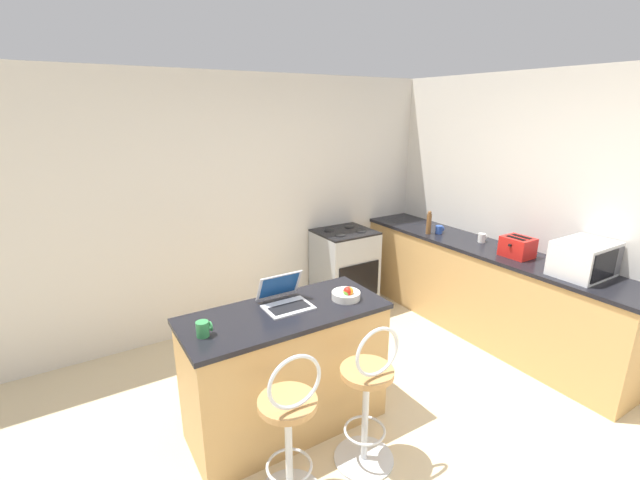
{
  "coord_description": "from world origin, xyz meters",
  "views": [
    {
      "loc": [
        -1.65,
        -1.6,
        2.26
      ],
      "look_at": [
        0.43,
        1.77,
        1.03
      ],
      "focal_mm": 24.0,
      "sensor_mm": 36.0,
      "label": 1
    }
  ],
  "objects_px": {
    "mug_blue": "(439,230)",
    "bar_stool_near": "(290,433)",
    "microwave": "(584,259)",
    "mug_white": "(482,238)",
    "pepper_mill": "(429,223)",
    "stove_range": "(344,270)",
    "bar_stool_far": "(368,399)",
    "fruit_bowl": "(347,294)",
    "laptop": "(284,298)",
    "mug_green": "(203,329)",
    "toaster": "(517,247)"
  },
  "relations": [
    {
      "from": "bar_stool_far",
      "to": "mug_green",
      "type": "height_order",
      "value": "bar_stool_far"
    },
    {
      "from": "bar_stool_near",
      "to": "mug_blue",
      "type": "xyz_separation_m",
      "value": [
        2.6,
        1.37,
        0.49
      ]
    },
    {
      "from": "toaster",
      "to": "mug_green",
      "type": "xyz_separation_m",
      "value": [
        -2.93,
        0.09,
        -0.04
      ]
    },
    {
      "from": "microwave",
      "to": "mug_blue",
      "type": "xyz_separation_m",
      "value": [
        -0.08,
        1.5,
        -0.1
      ]
    },
    {
      "from": "bar_stool_far",
      "to": "fruit_bowl",
      "type": "xyz_separation_m",
      "value": [
        0.19,
        0.51,
        0.49
      ]
    },
    {
      "from": "bar_stool_near",
      "to": "laptop",
      "type": "relative_size",
      "value": 3.2
    },
    {
      "from": "fruit_bowl",
      "to": "bar_stool_near",
      "type": "bearing_deg",
      "value": -145.46
    },
    {
      "from": "microwave",
      "to": "mug_green",
      "type": "relative_size",
      "value": 5.07
    },
    {
      "from": "bar_stool_far",
      "to": "stove_range",
      "type": "distance_m",
      "value": 2.34
    },
    {
      "from": "microwave",
      "to": "stove_range",
      "type": "height_order",
      "value": "microwave"
    },
    {
      "from": "bar_stool_near",
      "to": "fruit_bowl",
      "type": "distance_m",
      "value": 1.03
    },
    {
      "from": "bar_stool_near",
      "to": "laptop",
      "type": "height_order",
      "value": "laptop"
    },
    {
      "from": "mug_white",
      "to": "mug_blue",
      "type": "bearing_deg",
      "value": 106.33
    },
    {
      "from": "toaster",
      "to": "laptop",
      "type": "bearing_deg",
      "value": 174.57
    },
    {
      "from": "toaster",
      "to": "mug_white",
      "type": "relative_size",
      "value": 2.83
    },
    {
      "from": "bar_stool_far",
      "to": "pepper_mill",
      "type": "distance_m",
      "value": 2.47
    },
    {
      "from": "stove_range",
      "to": "pepper_mill",
      "type": "distance_m",
      "value": 1.09
    },
    {
      "from": "toaster",
      "to": "mug_white",
      "type": "bearing_deg",
      "value": 78.3
    },
    {
      "from": "bar_stool_far",
      "to": "fruit_bowl",
      "type": "height_order",
      "value": "fruit_bowl"
    },
    {
      "from": "laptop",
      "to": "toaster",
      "type": "xyz_separation_m",
      "value": [
        2.31,
        -0.22,
        0.04
      ]
    },
    {
      "from": "bar_stool_near",
      "to": "mug_white",
      "type": "distance_m",
      "value": 2.92
    },
    {
      "from": "mug_white",
      "to": "fruit_bowl",
      "type": "relative_size",
      "value": 0.45
    },
    {
      "from": "laptop",
      "to": "bar_stool_far",
      "type": "bearing_deg",
      "value": -70.51
    },
    {
      "from": "bar_stool_far",
      "to": "laptop",
      "type": "height_order",
      "value": "laptop"
    },
    {
      "from": "laptop",
      "to": "toaster",
      "type": "distance_m",
      "value": 2.33
    },
    {
      "from": "pepper_mill",
      "to": "mug_blue",
      "type": "bearing_deg",
      "value": -26.63
    },
    {
      "from": "mug_white",
      "to": "mug_blue",
      "type": "height_order",
      "value": "mug_white"
    },
    {
      "from": "laptop",
      "to": "pepper_mill",
      "type": "height_order",
      "value": "pepper_mill"
    },
    {
      "from": "fruit_bowl",
      "to": "microwave",
      "type": "bearing_deg",
      "value": -18.21
    },
    {
      "from": "microwave",
      "to": "pepper_mill",
      "type": "xyz_separation_m",
      "value": [
        -0.19,
        1.55,
        -0.02
      ]
    },
    {
      "from": "bar_stool_far",
      "to": "mug_white",
      "type": "xyz_separation_m",
      "value": [
        2.17,
        0.92,
        0.49
      ]
    },
    {
      "from": "stove_range",
      "to": "pepper_mill",
      "type": "relative_size",
      "value": 3.63
    },
    {
      "from": "bar_stool_far",
      "to": "mug_blue",
      "type": "bearing_deg",
      "value": 33.97
    },
    {
      "from": "bar_stool_near",
      "to": "toaster",
      "type": "distance_m",
      "value": 2.73
    },
    {
      "from": "bar_stool_near",
      "to": "fruit_bowl",
      "type": "xyz_separation_m",
      "value": [
        0.74,
        0.51,
        0.49
      ]
    },
    {
      "from": "stove_range",
      "to": "pepper_mill",
      "type": "height_order",
      "value": "pepper_mill"
    },
    {
      "from": "microwave",
      "to": "mug_white",
      "type": "height_order",
      "value": "microwave"
    },
    {
      "from": "bar_stool_near",
      "to": "bar_stool_far",
      "type": "xyz_separation_m",
      "value": [
        0.56,
        0.0,
        0.0
      ]
    },
    {
      "from": "mug_blue",
      "to": "bar_stool_near",
      "type": "bearing_deg",
      "value": -152.12
    },
    {
      "from": "stove_range",
      "to": "mug_blue",
      "type": "relative_size",
      "value": 9.97
    },
    {
      "from": "bar_stool_far",
      "to": "laptop",
      "type": "relative_size",
      "value": 3.2
    },
    {
      "from": "bar_stool_far",
      "to": "mug_blue",
      "type": "distance_m",
      "value": 2.51
    },
    {
      "from": "bar_stool_far",
      "to": "mug_white",
      "type": "height_order",
      "value": "bar_stool_far"
    },
    {
      "from": "bar_stool_near",
      "to": "mug_green",
      "type": "height_order",
      "value": "bar_stool_near"
    },
    {
      "from": "pepper_mill",
      "to": "bar_stool_near",
      "type": "bearing_deg",
      "value": -150.12
    },
    {
      "from": "bar_stool_far",
      "to": "microwave",
      "type": "height_order",
      "value": "microwave"
    },
    {
      "from": "toaster",
      "to": "mug_blue",
      "type": "distance_m",
      "value": 0.93
    },
    {
      "from": "bar_stool_near",
      "to": "pepper_mill",
      "type": "xyz_separation_m",
      "value": [
        2.49,
        1.43,
        0.57
      ]
    },
    {
      "from": "microwave",
      "to": "toaster",
      "type": "relative_size",
      "value": 1.87
    },
    {
      "from": "pepper_mill",
      "to": "fruit_bowl",
      "type": "bearing_deg",
      "value": -152.25
    }
  ]
}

